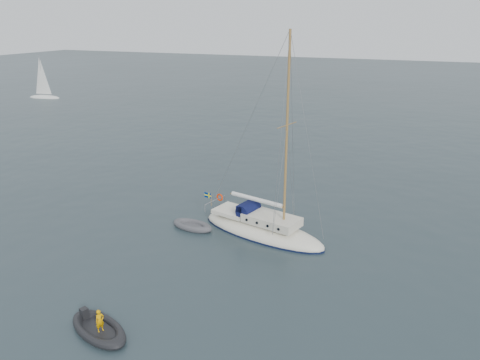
% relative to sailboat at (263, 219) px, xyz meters
% --- Properties ---
extents(ground, '(300.00, 300.00, 0.00)m').
position_rel_sailboat_xyz_m(ground, '(-0.17, -1.75, -1.05)').
color(ground, black).
rests_on(ground, ground).
extents(sailboat, '(9.72, 2.91, 13.84)m').
position_rel_sailboat_xyz_m(sailboat, '(0.00, 0.00, 0.00)').
color(sailboat, silver).
rests_on(sailboat, ground).
extents(dinghy, '(3.09, 1.40, 0.44)m').
position_rel_sailboat_xyz_m(dinghy, '(-4.79, -1.04, -0.85)').
color(dinghy, '#4A4A4F').
rests_on(dinghy, ground).
extents(rib, '(3.70, 1.68, 1.30)m').
position_rel_sailboat_xyz_m(rib, '(-3.46, -12.79, -0.83)').
color(rib, black).
rests_on(rib, ground).
extents(distant_yacht_a, '(6.09, 3.25, 8.08)m').
position_rel_sailboat_xyz_m(distant_yacht_a, '(-56.06, 38.29, 2.40)').
color(distant_yacht_a, silver).
rests_on(distant_yacht_a, ground).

